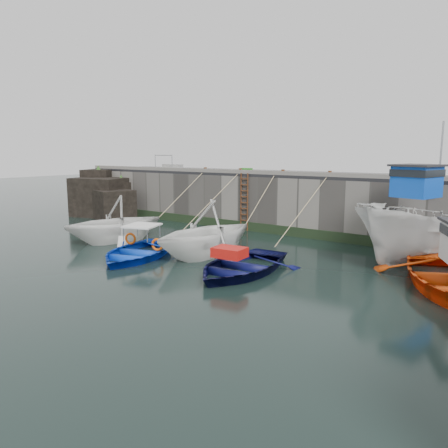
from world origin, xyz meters
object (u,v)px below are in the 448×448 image
Objects in this scene: bollard_b at (240,171)px; fish_crate at (246,171)px; bollard_a at (205,170)px; boat_far_white at (420,230)px; bollard_d at (330,174)px; boat_near_blacktrim at (206,256)px; boat_near_navy at (241,272)px; boat_near_blue at (137,257)px; bollard_e at (398,176)px; boat_near_white at (116,241)px; bollard_c at (283,172)px; ladder at (244,202)px.

fish_crate is at bearing 51.77° from bollard_b.
bollard_a is 2.50m from bollard_b.
boat_far_white is 29.08× the size of bollard_d.
bollard_a is (-5.03, 6.27, 3.30)m from boat_near_blacktrim.
bollard_a is at bearing -171.74° from boat_far_white.
boat_near_navy is 9.77m from fish_crate.
bollard_e reaches higher than boat_near_blue.
boat_near_white reaches higher than boat_near_navy.
boat_far_white is at bearing -48.15° from bollard_e.
boat_near_blacktrim is at bearing 20.29° from boat_near_white.
boat_near_white is at bearing -141.38° from bollard_d.
boat_near_blue is at bearing -130.56° from boat_near_blacktrim.
bollard_a reaches higher than boat_near_blue.
bollard_b is at bearing 180.00° from bollard_e.
boat_near_blue is at bearing -130.04° from boat_far_white.
boat_near_blue is at bearing -135.01° from bollard_e.
bollard_b reaches higher than boat_near_white.
boat_near_white is 7.37m from bollard_a.
boat_near_blue is 16.95× the size of bollard_c.
fish_crate is (-4.90, 7.78, 3.30)m from boat_near_navy.
ladder is 0.66× the size of boat_near_white.
boat_near_blacktrim is at bearing 150.44° from boat_near_navy.
boat_far_white is (12.86, 4.98, 1.24)m from boat_near_white.
fish_crate is at bearing 173.68° from bollard_c.
boat_far_white is at bearing -7.63° from ladder.
bollard_b is at bearing 146.14° from ladder.
bollard_e reaches higher than boat_near_navy.
boat_far_white is 12.70m from bollard_a.
boat_near_blacktrim is 18.24× the size of bollard_d.
bollard_b is at bearing 180.00° from bollard_d.
fish_crate is 2.24× the size of bollard_a.
fish_crate is (-2.31, 6.55, 3.30)m from boat_near_blacktrim.
boat_near_white is 1.03× the size of boat_near_blue.
ladder reaches higher than boat_near_white.
ladder reaches higher than boat_near_blacktrim.
bollard_a is 5.20m from bollard_c.
fish_crate is (3.15, 6.85, 3.30)m from boat_near_white.
boat_near_blue is 0.93× the size of boat_near_blacktrim.
boat_far_white is (7.41, 4.67, 1.24)m from boat_near_blacktrim.
fish_crate is 8.29m from bollard_e.
boat_far_white is 7.69m from bollard_c.
fish_crate reaches higher than boat_near_blacktrim.
bollard_e is at bearing 0.00° from bollard_b.
boat_near_blue is 12.02m from bollard_e.
boat_near_navy is (4.79, 0.67, 0.00)m from boat_near_blue.
bollard_d is at bearing -4.70° from fish_crate.
boat_near_blacktrim is 9.27m from bollard_e.
fish_crate reaches higher than boat_near_blue.
boat_near_blacktrim is 18.24× the size of bollard_c.
bollard_e is at bearing 2.40° from ladder.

